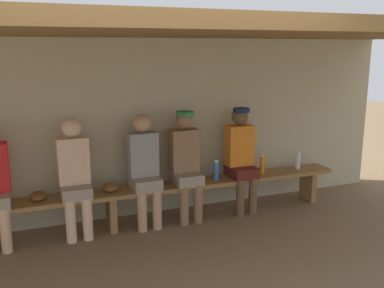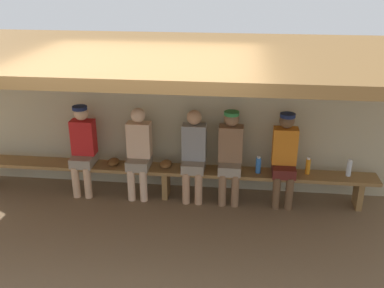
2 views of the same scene
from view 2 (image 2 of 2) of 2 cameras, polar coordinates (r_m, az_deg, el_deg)
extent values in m
plane|color=brown|center=(5.44, -6.13, -14.35)|extent=(24.00, 24.00, 0.00)
cube|color=#B7AD8C|center=(6.69, -2.85, 3.56)|extent=(8.00, 0.20, 2.20)
cube|color=brown|center=(5.16, -5.47, 11.25)|extent=(8.00, 2.80, 0.12)
cube|color=olive|center=(6.53, -3.38, -3.24)|extent=(6.00, 0.36, 0.05)
cube|color=olive|center=(6.63, -3.34, -5.04)|extent=(0.08, 0.29, 0.41)
cube|color=olive|center=(6.76, 20.44, -5.95)|extent=(0.08, 0.29, 0.41)
cube|color=#591E19|center=(6.41, 11.60, -3.23)|extent=(0.32, 0.40, 0.14)
cylinder|color=brown|center=(6.39, 10.70, -6.16)|extent=(0.11, 0.11, 0.48)
cylinder|color=brown|center=(6.41, 12.31, -6.21)|extent=(0.11, 0.11, 0.48)
cube|color=orange|center=(6.35, 11.77, -0.23)|extent=(0.34, 0.20, 0.52)
sphere|color=brown|center=(6.23, 12.03, 2.93)|extent=(0.21, 0.21, 0.21)
cylinder|color=#19234C|center=(6.16, 12.12, 3.60)|extent=(0.21, 0.21, 0.05)
cube|color=gray|center=(6.78, -13.66, -1.99)|extent=(0.32, 0.40, 0.14)
cylinder|color=#DBAD84|center=(6.80, -14.60, -4.72)|extent=(0.11, 0.11, 0.48)
cylinder|color=#DBAD84|center=(6.73, -13.16, -4.83)|extent=(0.11, 0.11, 0.48)
cube|color=red|center=(6.72, -13.68, 0.86)|extent=(0.34, 0.20, 0.52)
sphere|color=#DBAD84|center=(6.60, -13.97, 3.85)|extent=(0.21, 0.21, 0.21)
cylinder|color=#19234C|center=(6.54, -14.15, 4.49)|extent=(0.21, 0.21, 0.05)
cube|color=gray|center=(6.38, 4.84, -2.95)|extent=(0.32, 0.40, 0.14)
cylinder|color=#8C6647|center=(6.37, 3.89, -5.88)|extent=(0.11, 0.11, 0.48)
cylinder|color=#8C6647|center=(6.37, 5.52, -5.95)|extent=(0.11, 0.11, 0.48)
cube|color=#8C6647|center=(6.33, 4.96, 0.07)|extent=(0.34, 0.20, 0.52)
sphere|color=#8C6647|center=(6.20, 5.07, 3.24)|extent=(0.21, 0.21, 0.21)
cylinder|color=#2D8442|center=(6.13, 5.09, 3.92)|extent=(0.21, 0.21, 0.05)
cube|color=gray|center=(6.54, -6.78, -2.37)|extent=(0.32, 0.40, 0.14)
cylinder|color=beige|center=(6.55, -7.75, -5.22)|extent=(0.11, 0.11, 0.48)
cylinder|color=beige|center=(6.51, -6.21, -5.32)|extent=(0.11, 0.11, 0.48)
cube|color=beige|center=(6.49, -6.75, 0.57)|extent=(0.34, 0.20, 0.52)
sphere|color=beige|center=(6.36, -6.90, 3.67)|extent=(0.21, 0.21, 0.21)
cube|color=gray|center=(6.41, 0.20, -2.73)|extent=(0.32, 0.40, 0.14)
cylinder|color=tan|center=(6.41, -0.77, -5.64)|extent=(0.11, 0.11, 0.48)
cylinder|color=tan|center=(6.39, 0.84, -5.73)|extent=(0.11, 0.11, 0.48)
cube|color=gray|center=(6.36, 0.28, 0.27)|extent=(0.34, 0.20, 0.52)
sphere|color=tan|center=(6.23, 0.29, 3.43)|extent=(0.21, 0.21, 0.21)
cylinder|color=silver|center=(6.59, 19.41, -2.97)|extent=(0.07, 0.07, 0.22)
cylinder|color=white|center=(6.55, 19.54, -1.99)|extent=(0.05, 0.05, 0.02)
cylinder|color=blue|center=(6.38, 8.46, -2.71)|extent=(0.07, 0.07, 0.23)
cylinder|color=white|center=(6.33, 8.52, -1.67)|extent=(0.05, 0.05, 0.02)
cylinder|color=orange|center=(6.48, 14.57, -2.80)|extent=(0.07, 0.07, 0.22)
cylinder|color=white|center=(6.43, 14.68, -1.80)|extent=(0.05, 0.05, 0.02)
ellipsoid|color=brown|center=(6.53, -3.34, -2.54)|extent=(0.17, 0.24, 0.09)
ellipsoid|color=brown|center=(6.69, -10.00, -2.25)|extent=(0.17, 0.24, 0.09)
camera|label=1|loc=(2.46, -47.49, -13.04)|focal=40.20mm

